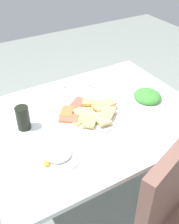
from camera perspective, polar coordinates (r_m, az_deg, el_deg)
ground_plane at (r=1.94m, az=0.14°, el=-17.68°), size 6.00×6.00×0.00m
dining_table at (r=1.47m, az=0.18°, el=-3.20°), size 1.14×0.85×0.70m
pide_platter at (r=1.41m, az=-0.26°, el=-0.50°), size 0.33×0.33×0.05m
salad_plate_greens at (r=1.57m, az=11.98°, el=3.08°), size 0.22×0.22×0.06m
salad_plate_rice at (r=1.20m, az=-6.63°, el=-8.84°), size 0.20×0.20×0.05m
soda_can at (r=1.35m, az=-13.73°, el=-1.21°), size 0.09×0.09×0.12m
paper_napkin at (r=1.66m, az=-2.34°, el=5.12°), size 0.14×0.14×0.00m
fork at (r=1.67m, az=-2.64°, el=5.51°), size 0.19×0.08×0.00m
spoon at (r=1.65m, az=-2.05°, el=4.95°), size 0.18×0.07×0.00m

